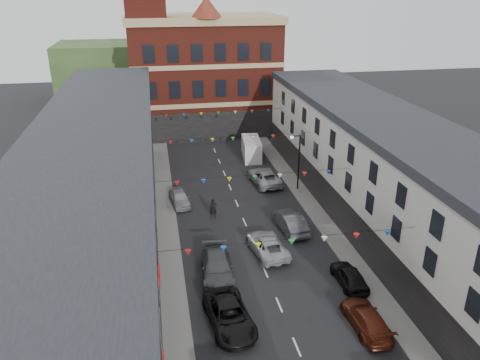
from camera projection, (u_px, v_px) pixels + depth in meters
ground at (265, 272)px, 34.89m from camera, size 160.00×160.00×0.00m
pavement_left at (171, 266)px, 35.50m from camera, size 1.80×64.00×0.15m
pavement_right at (342, 248)px, 37.85m from camera, size 1.80×64.00×0.15m
terrace_left at (95, 215)px, 31.73m from camera, size 8.40×56.00×10.70m
terrace_right at (413, 195)px, 35.92m from camera, size 8.40×56.00×9.70m
civic_building at (204, 74)px, 66.14m from camera, size 20.60×13.30×18.50m
clock_tower at (147, 26)px, 59.57m from camera, size 5.60×5.60×30.00m
distant_hill at (169, 69)px, 88.48m from camera, size 40.00×14.00×10.00m
street_lamp at (297, 155)px, 47.18m from camera, size 1.10×0.36×6.00m
car_left_c at (229, 315)px, 29.13m from camera, size 3.08×5.66×1.51m
car_left_d at (217, 267)px, 34.07m from camera, size 2.56×5.64×1.60m
car_left_e at (179, 198)px, 45.27m from camera, size 2.22×4.33×1.41m
car_right_c at (366, 319)px, 28.95m from camera, size 1.99×4.75×1.37m
car_right_d at (349, 276)px, 33.18m from camera, size 1.70×4.06×1.37m
car_right_e at (290, 221)px, 40.51m from camera, size 2.12×5.12×1.65m
car_right_f at (264, 177)px, 50.02m from camera, size 3.12×5.88×1.57m
moving_car at (267, 245)px, 37.08m from camera, size 2.95×5.42×1.44m
white_van at (251, 149)px, 57.37m from camera, size 2.59×5.50×2.35m
pedestrian at (213, 208)px, 42.62m from camera, size 0.73×0.51×1.89m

